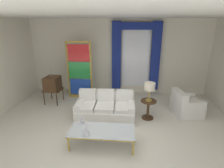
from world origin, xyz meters
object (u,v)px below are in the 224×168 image
object	(u,v)px
round_side_table	(148,108)
table_lamp_brass	(150,87)
bottle_crystal_tall	(86,132)
armchair_white	(185,106)
couch_white_long	(106,108)
peacock_figurine	(87,96)
bottle_blue_decanter	(83,121)
coffee_table	(102,131)
vintage_tv	(52,84)
stained_glass_divider	(80,71)

from	to	relation	value
round_side_table	table_lamp_brass	size ratio (longest dim) A/B	1.04
bottle_crystal_tall	armchair_white	distance (m)	3.44
bottle_crystal_tall	couch_white_long	bearing A→B (deg)	81.36
peacock_figurine	table_lamp_brass	xyz separation A→B (m)	(2.17, -1.11, 0.81)
bottle_crystal_tall	round_side_table	size ratio (longest dim) A/B	0.40
armchair_white	bottle_blue_decanter	bearing A→B (deg)	-152.67
couch_white_long	peacock_figurine	world-z (taller)	couch_white_long
round_side_table	coffee_table	bearing A→B (deg)	-131.25
coffee_table	armchair_white	size ratio (longest dim) A/B	1.62
vintage_tv	peacock_figurine	distance (m)	1.31
armchair_white	peacock_figurine	xyz separation A→B (m)	(-3.40, 0.73, -0.07)
couch_white_long	bottle_blue_decanter	xyz separation A→B (m)	(-0.44, -1.12, 0.17)
bottle_crystal_tall	vintage_tv	world-z (taller)	vintage_tv
couch_white_long	stained_glass_divider	size ratio (longest dim) A/B	0.81
coffee_table	couch_white_long	bearing A→B (deg)	93.70
couch_white_long	bottle_crystal_tall	bearing A→B (deg)	-98.64
stained_glass_divider	vintage_tv	bearing A→B (deg)	-145.91
peacock_figurine	coffee_table	bearing A→B (deg)	-69.21
stained_glass_divider	bottle_crystal_tall	bearing A→B (deg)	-73.08
couch_white_long	table_lamp_brass	size ratio (longest dim) A/B	3.12
peacock_figurine	bottle_blue_decanter	bearing A→B (deg)	-79.35
bottle_crystal_tall	stained_glass_divider	size ratio (longest dim) A/B	0.11
vintage_tv	round_side_table	xyz separation A→B (m)	(3.36, -0.89, -0.37)
vintage_tv	armchair_white	size ratio (longest dim) A/B	1.41
bottle_crystal_tall	round_side_table	bearing A→B (deg)	46.38
coffee_table	armchair_white	bearing A→B (deg)	35.89
bottle_blue_decanter	round_side_table	distance (m)	2.10
couch_white_long	armchair_white	size ratio (longest dim) A/B	1.86
couch_white_long	stained_glass_divider	distance (m)	2.07
round_side_table	vintage_tv	bearing A→B (deg)	165.21
bottle_crystal_tall	armchair_white	bearing A→B (deg)	35.83
couch_white_long	bottle_crystal_tall	distance (m)	1.61
bottle_crystal_tall	table_lamp_brass	size ratio (longest dim) A/B	0.41
couch_white_long	table_lamp_brass	xyz separation A→B (m)	(1.31, 0.04, 0.72)
bottle_crystal_tall	peacock_figurine	xyz separation A→B (m)	(-0.62, 2.74, -0.27)
bottle_blue_decanter	stained_glass_divider	bearing A→B (deg)	105.86
round_side_table	bottle_crystal_tall	bearing A→B (deg)	-133.62
armchair_white	couch_white_long	bearing A→B (deg)	-170.57
vintage_tv	peacock_figurine	xyz separation A→B (m)	(1.19, 0.22, -0.51)
bottle_crystal_tall	table_lamp_brass	bearing A→B (deg)	46.38
coffee_table	stained_glass_divider	distance (m)	3.21
vintage_tv	table_lamp_brass	distance (m)	3.49
coffee_table	table_lamp_brass	xyz separation A→B (m)	(1.22, 1.40, 0.65)
peacock_figurine	table_lamp_brass	world-z (taller)	table_lamp_brass
bottle_blue_decanter	round_side_table	world-z (taller)	bottle_blue_decanter
couch_white_long	stained_glass_divider	xyz separation A→B (m)	(-1.19, 1.52, 0.75)
coffee_table	peacock_figurine	world-z (taller)	peacock_figurine
stained_glass_divider	peacock_figurine	distance (m)	0.97
stained_glass_divider	table_lamp_brass	distance (m)	2.90
couch_white_long	coffee_table	distance (m)	1.36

